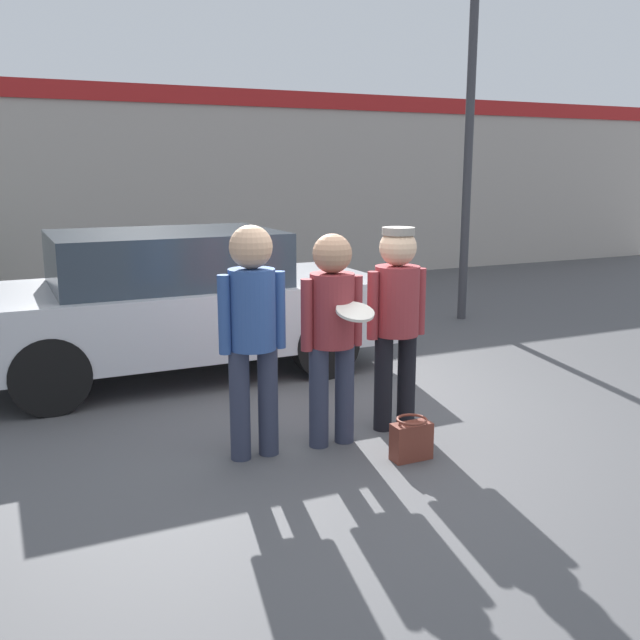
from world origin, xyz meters
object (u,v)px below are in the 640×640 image
person_right (397,310)px  street_lamp (491,71)px  parked_car_near (174,302)px  handbag (411,440)px  person_middle_with_frisbee (332,323)px  person_left (252,322)px

person_right → street_lamp: bearing=44.4°
parked_car_near → handbag: 3.21m
person_middle_with_frisbee → parked_car_near: 2.56m
parked_car_near → street_lamp: street_lamp is taller
handbag → parked_car_near: bearing=108.7°
handbag → person_right: bearing=70.0°
person_right → parked_car_near: size_ratio=0.39×
person_middle_with_frisbee → person_right: 0.63m
person_middle_with_frisbee → person_right: size_ratio=0.99×
person_middle_with_frisbee → handbag: size_ratio=5.15×
person_left → person_right: bearing=3.8°
person_middle_with_frisbee → parked_car_near: bearing=104.0°
parked_car_near → handbag: bearing=-71.3°
person_left → parked_car_near: 2.46m
street_lamp → handbag: size_ratio=17.04×
parked_car_near → street_lamp: (4.68, 1.00, 2.64)m
person_left → person_middle_with_frisbee: size_ratio=1.05×
person_middle_with_frisbee → person_right: person_right is taller
person_left → street_lamp: street_lamp is taller
street_lamp → handbag: street_lamp is taller
person_middle_with_frisbee → handbag: person_middle_with_frisbee is taller
person_left → person_right: size_ratio=1.04×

